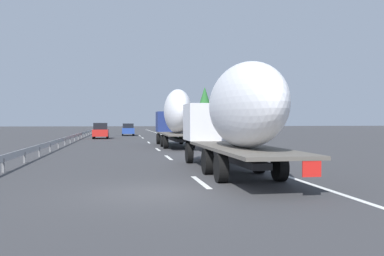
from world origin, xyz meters
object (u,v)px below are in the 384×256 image
road_sign (176,122)px  truck_lead (176,116)px  truck_trailing (235,114)px  car_red_compact (101,131)px  car_blue_sedan (128,129)px

road_sign → truck_lead: bearing=172.6°
truck_lead → road_sign: size_ratio=4.06×
truck_trailing → road_sign: size_ratio=4.35×
truck_lead → car_red_compact: size_ratio=3.06×
truck_trailing → car_blue_sedan: bearing=4.2°
truck_trailing → car_red_compact: 38.35m
truck_lead → road_sign: bearing=-7.4°
car_blue_sedan → car_red_compact: bearing=161.4°
truck_lead → road_sign: truck_lead is taller
car_red_compact → road_sign: size_ratio=1.33×
truck_trailing → car_blue_sedan: truck_trailing is taller
car_blue_sedan → car_red_compact: size_ratio=1.09×
car_red_compact → road_sign: 11.56m
truck_lead → car_red_compact: bearing=21.0°
truck_lead → car_blue_sedan: bearing=6.9°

